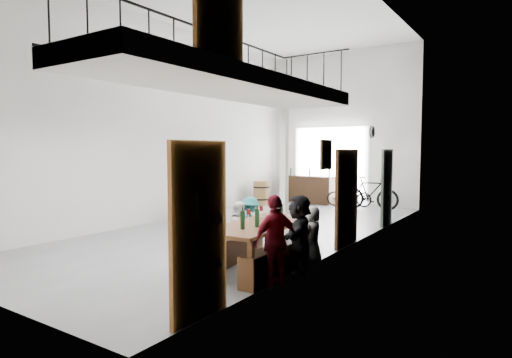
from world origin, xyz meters
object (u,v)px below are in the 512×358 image
Objects in this scene: side_bench at (199,208)px; serving_counter at (309,190)px; tasting_table at (261,228)px; bicycle_near at (349,195)px; host_standing at (200,240)px; oak_barrel at (261,193)px; bench_inner at (229,250)px.

serving_counter is at bearing 72.89° from side_bench.
tasting_table is 8.48m from bicycle_near.
side_bench is 4.80m from serving_counter.
side_bench is at bearing 116.79° from host_standing.
tasting_table is 2.72× the size of oak_barrel.
side_bench is 1.78× the size of oak_barrel.
tasting_table is at bearing -39.53° from side_bench.
host_standing is (3.57, -10.29, 0.37)m from serving_counter.
serving_counter is 10.90m from host_standing.
side_bench is at bearing 131.57° from bicycle_near.
bench_inner is at bearing -61.47° from oak_barrel.
host_standing is at bearing 176.78° from bicycle_near.
tasting_table is 1.34× the size of host_standing.
tasting_table is at bearing -11.71° from bench_inner.
serving_counter is (-2.59, 8.40, 0.26)m from bench_inner.
bicycle_near is (-1.68, 8.31, -0.30)m from tasting_table.
host_standing is at bearing -69.50° from bench_inner.
side_bench is at bearing -103.72° from serving_counter.
tasting_table reaches higher than side_bench.
tasting_table is 1.24× the size of serving_counter.
oak_barrel is 0.49× the size of host_standing.
oak_barrel reaches higher than side_bench.
serving_counter is at bearing 94.86° from host_standing.
bench_inner is at bearing 103.23° from host_standing.
serving_counter is (1.41, 4.58, 0.29)m from side_bench.
tasting_table is 6.11m from side_bench.
tasting_table is at bearing -57.37° from oak_barrel.
host_standing is at bearing -61.69° from oak_barrel.
side_bench is 7.61m from host_standing.
tasting_table is 0.85m from bench_inner.
serving_counter is at bearing 100.09° from bench_inner.
bicycle_near is at bearing -1.79° from serving_counter.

